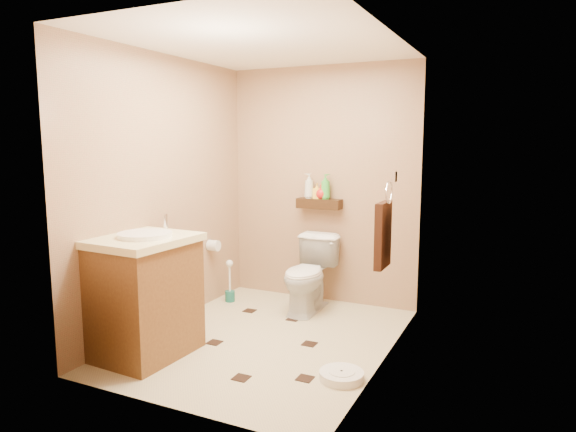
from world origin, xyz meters
The scene contains 18 objects.
ground centered at (0.00, 0.00, 0.00)m, with size 2.50×2.50×0.00m, color tan.
wall_back centered at (0.00, 1.25, 1.20)m, with size 2.00×0.04×2.40m, color #9F7C5B.
wall_front centered at (0.00, -1.25, 1.20)m, with size 2.00×0.04×2.40m, color #9F7C5B.
wall_left centered at (-1.00, 0.00, 1.20)m, with size 0.04×2.50×2.40m, color #9F7C5B.
wall_right centered at (1.00, 0.00, 1.20)m, with size 0.04×2.50×2.40m, color #9F7C5B.
ceiling centered at (0.00, 0.00, 2.40)m, with size 2.00×2.50×0.02m, color white.
wall_shelf centered at (0.00, 1.17, 1.02)m, with size 0.46×0.14×0.10m, color #361E0E.
floor_accents centered at (0.05, -0.05, 0.00)m, with size 1.18×1.39×0.01m.
toilet centered at (0.03, 0.83, 0.36)m, with size 0.41×0.71×0.73m, color white.
vanity centered at (-0.70, -0.66, 0.48)m, with size 0.67×0.80×1.08m.
bathroom_scale centered at (0.82, -0.43, 0.03)m, with size 0.39×0.39×0.06m.
toilet_brush centered at (-0.82, 0.75, 0.15)m, with size 0.10×0.10×0.44m.
towel_ring centered at (0.91, 0.25, 0.95)m, with size 0.12×0.30×0.76m.
toilet_paper centered at (-0.94, 0.65, 0.60)m, with size 0.12×0.11×0.12m.
bottle_a centered at (-0.11, 1.17, 1.20)m, with size 0.10×0.10×0.26m, color silver.
bottle_b centered at (-0.02, 1.17, 1.15)m, with size 0.07×0.07×0.16m, color yellow.
bottle_c centered at (0.03, 1.17, 1.15)m, with size 0.12×0.12×0.16m, color red.
bottle_d centered at (0.07, 1.17, 1.20)m, with size 0.10×0.10×0.25m, color green.
Camera 1 is at (1.93, -3.64, 1.65)m, focal length 32.00 mm.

